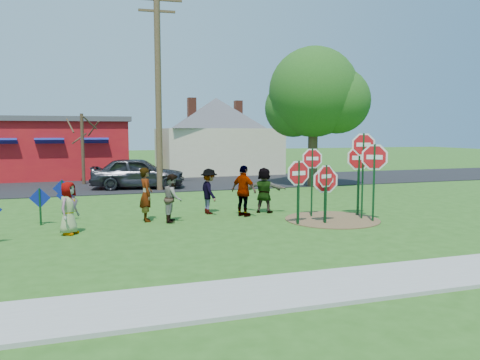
{
  "coord_description": "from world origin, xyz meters",
  "views": [
    {
      "loc": [
        -3.32,
        -15.0,
        3.02
      ],
      "look_at": [
        1.7,
        0.57,
        1.3
      ],
      "focal_mm": 35.0,
      "sensor_mm": 36.0,
      "label": 1
    }
  ],
  "objects_px": {
    "stop_sign_a": "(298,178)",
    "stop_sign_d": "(359,163)",
    "stop_sign_b": "(312,165)",
    "suv": "(138,173)",
    "person_b": "(146,195)",
    "leafy_tree": "(316,97)",
    "stop_sign_c": "(363,156)",
    "utility_pole": "(158,85)",
    "person_a": "(69,208)"
  },
  "relations": [
    {
      "from": "stop_sign_a",
      "to": "stop_sign_d",
      "type": "bearing_deg",
      "value": 10.61
    },
    {
      "from": "stop_sign_b",
      "to": "suv",
      "type": "bearing_deg",
      "value": 132.87
    },
    {
      "from": "stop_sign_a",
      "to": "stop_sign_d",
      "type": "xyz_separation_m",
      "value": [
        2.76,
        0.89,
        0.38
      ]
    },
    {
      "from": "stop_sign_a",
      "to": "suv",
      "type": "distance_m",
      "value": 11.86
    },
    {
      "from": "person_b",
      "to": "stop_sign_d",
      "type": "bearing_deg",
      "value": -102.35
    },
    {
      "from": "leafy_tree",
      "to": "stop_sign_a",
      "type": "bearing_deg",
      "value": -119.63
    },
    {
      "from": "stop_sign_c",
      "to": "utility_pole",
      "type": "distance_m",
      "value": 11.76
    },
    {
      "from": "stop_sign_c",
      "to": "suv",
      "type": "height_order",
      "value": "stop_sign_c"
    },
    {
      "from": "stop_sign_a",
      "to": "person_a",
      "type": "bearing_deg",
      "value": 166.21
    },
    {
      "from": "person_a",
      "to": "person_b",
      "type": "height_order",
      "value": "person_b"
    },
    {
      "from": "person_b",
      "to": "suv",
      "type": "bearing_deg",
      "value": -6.68
    },
    {
      "from": "stop_sign_b",
      "to": "leafy_tree",
      "type": "relative_size",
      "value": 0.34
    },
    {
      "from": "person_b",
      "to": "utility_pole",
      "type": "distance_m",
      "value": 9.3
    },
    {
      "from": "suv",
      "to": "stop_sign_c",
      "type": "bearing_deg",
      "value": -139.78
    },
    {
      "from": "stop_sign_d",
      "to": "stop_sign_c",
      "type": "bearing_deg",
      "value": -99.27
    },
    {
      "from": "utility_pole",
      "to": "person_a",
      "type": "bearing_deg",
      "value": -113.12
    },
    {
      "from": "stop_sign_b",
      "to": "utility_pole",
      "type": "bearing_deg",
      "value": 130.35
    },
    {
      "from": "stop_sign_c",
      "to": "person_a",
      "type": "distance_m",
      "value": 9.6
    },
    {
      "from": "suv",
      "to": "leafy_tree",
      "type": "distance_m",
      "value": 10.25
    },
    {
      "from": "stop_sign_d",
      "to": "person_b",
      "type": "bearing_deg",
      "value": -177.67
    },
    {
      "from": "utility_pole",
      "to": "stop_sign_c",
      "type": "bearing_deg",
      "value": -61.1
    },
    {
      "from": "stop_sign_a",
      "to": "leafy_tree",
      "type": "height_order",
      "value": "leafy_tree"
    },
    {
      "from": "stop_sign_a",
      "to": "person_a",
      "type": "distance_m",
      "value": 7.05
    },
    {
      "from": "suv",
      "to": "utility_pole",
      "type": "xyz_separation_m",
      "value": [
        0.99,
        -1.01,
        4.46
      ]
    },
    {
      "from": "stop_sign_d",
      "to": "utility_pole",
      "type": "distance_m",
      "value": 11.42
    },
    {
      "from": "suv",
      "to": "utility_pole",
      "type": "distance_m",
      "value": 4.68
    },
    {
      "from": "stop_sign_a",
      "to": "person_b",
      "type": "distance_m",
      "value": 5.09
    },
    {
      "from": "stop_sign_b",
      "to": "person_a",
      "type": "height_order",
      "value": "stop_sign_b"
    },
    {
      "from": "stop_sign_c",
      "to": "leafy_tree",
      "type": "xyz_separation_m",
      "value": [
        2.81,
        9.12,
        2.64
      ]
    },
    {
      "from": "person_a",
      "to": "leafy_tree",
      "type": "xyz_separation_m",
      "value": [
        12.29,
        8.55,
        4.05
      ]
    },
    {
      "from": "suv",
      "to": "stop_sign_d",
      "type": "bearing_deg",
      "value": -137.19
    },
    {
      "from": "utility_pole",
      "to": "leafy_tree",
      "type": "distance_m",
      "value": 8.34
    },
    {
      "from": "stop_sign_c",
      "to": "suv",
      "type": "bearing_deg",
      "value": 147.16
    },
    {
      "from": "stop_sign_a",
      "to": "leafy_tree",
      "type": "xyz_separation_m",
      "value": [
        5.32,
        9.35,
        3.32
      ]
    },
    {
      "from": "stop_sign_d",
      "to": "person_b",
      "type": "xyz_separation_m",
      "value": [
        -7.34,
        1.24,
        -0.99
      ]
    },
    {
      "from": "suv",
      "to": "leafy_tree",
      "type": "relative_size",
      "value": 0.64
    },
    {
      "from": "suv",
      "to": "person_a",
      "type": "bearing_deg",
      "value": 173.43
    },
    {
      "from": "stop_sign_d",
      "to": "stop_sign_a",
      "type": "bearing_deg",
      "value": -150.21
    },
    {
      "from": "stop_sign_d",
      "to": "person_a",
      "type": "height_order",
      "value": "stop_sign_d"
    },
    {
      "from": "stop_sign_c",
      "to": "suv",
      "type": "distance_m",
      "value": 12.77
    },
    {
      "from": "stop_sign_b",
      "to": "leafy_tree",
      "type": "distance_m",
      "value": 9.74
    },
    {
      "from": "stop_sign_b",
      "to": "stop_sign_d",
      "type": "xyz_separation_m",
      "value": [
        1.72,
        -0.24,
        0.05
      ]
    },
    {
      "from": "stop_sign_a",
      "to": "stop_sign_b",
      "type": "bearing_deg",
      "value": 39.94
    },
    {
      "from": "leafy_tree",
      "to": "stop_sign_d",
      "type": "bearing_deg",
      "value": -106.81
    },
    {
      "from": "stop_sign_d",
      "to": "utility_pole",
      "type": "xyz_separation_m",
      "value": [
        -5.73,
        9.27,
        3.43
      ]
    },
    {
      "from": "stop_sign_c",
      "to": "leafy_tree",
      "type": "distance_m",
      "value": 9.9
    },
    {
      "from": "stop_sign_a",
      "to": "suv",
      "type": "relative_size",
      "value": 0.47
    },
    {
      "from": "person_a",
      "to": "suv",
      "type": "relative_size",
      "value": 0.33
    },
    {
      "from": "stop_sign_d",
      "to": "person_b",
      "type": "distance_m",
      "value": 7.51
    },
    {
      "from": "stop_sign_a",
      "to": "stop_sign_b",
      "type": "xyz_separation_m",
      "value": [
        1.04,
        1.13,
        0.33
      ]
    }
  ]
}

